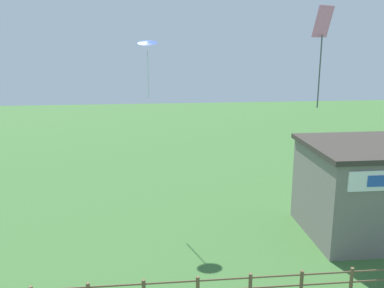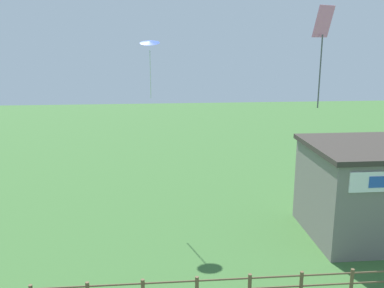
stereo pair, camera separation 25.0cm
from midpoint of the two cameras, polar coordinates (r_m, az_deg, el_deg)
The scene contains 4 objects.
wooden_fence at distance 16.68m, azimuth 1.11°, elevation -18.69°, with size 16.01×0.14×1.10m.
seaside_building at distance 23.22m, azimuth 23.89°, elevation -5.61°, with size 7.04×5.57×4.66m.
kite_pink_diamond at distance 16.36m, azimuth 17.45°, elevation 13.67°, with size 0.85×0.65×3.62m.
kite_blue_delta at distance 23.97m, azimuth -5.36°, elevation 13.12°, with size 1.22×1.22×3.22m.
Camera 2 is at (-1.46, -6.20, 9.54)m, focal length 40.00 mm.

